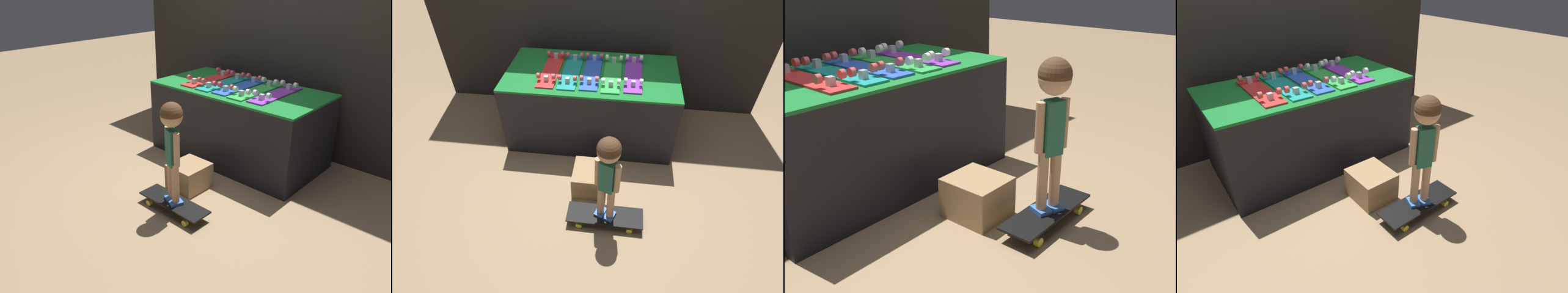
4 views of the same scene
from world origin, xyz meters
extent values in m
plane|color=#9E7F5B|center=(0.00, 0.00, 0.00)|extent=(16.00, 16.00, 0.00)
cube|color=black|center=(0.00, 0.56, 0.38)|extent=(1.73, 0.91, 0.75)
cube|color=#19752D|center=(0.00, 0.56, 0.76)|extent=(1.73, 0.91, 0.02)
cube|color=red|center=(-0.41, 0.55, 0.78)|extent=(0.17, 0.71, 0.01)
cube|color=#B7B7BC|center=(-0.41, 0.79, 0.81)|extent=(0.04, 0.04, 0.05)
cylinder|color=#D84C4C|center=(-0.34, 0.79, 0.84)|extent=(0.03, 0.05, 0.05)
cube|color=#B7B7BC|center=(-0.41, 0.32, 0.81)|extent=(0.04, 0.04, 0.05)
cylinder|color=#D84C4C|center=(-0.34, 0.32, 0.84)|extent=(0.03, 0.05, 0.05)
cylinder|color=#D84C4C|center=(-0.48, 0.32, 0.84)|extent=(0.03, 0.05, 0.05)
cube|color=teal|center=(-0.21, 0.55, 0.78)|extent=(0.17, 0.71, 0.01)
cube|color=#B7B7BC|center=(-0.21, 0.78, 0.81)|extent=(0.04, 0.04, 0.05)
cylinder|color=#D84C4C|center=(-0.13, 0.78, 0.84)|extent=(0.03, 0.05, 0.05)
cylinder|color=#D84C4C|center=(-0.28, 0.78, 0.84)|extent=(0.03, 0.05, 0.05)
cube|color=#B7B7BC|center=(-0.21, 0.31, 0.81)|extent=(0.04, 0.04, 0.05)
cylinder|color=#D84C4C|center=(-0.13, 0.31, 0.84)|extent=(0.03, 0.05, 0.05)
cylinder|color=#D84C4C|center=(-0.28, 0.31, 0.84)|extent=(0.03, 0.05, 0.05)
cube|color=blue|center=(0.00, 0.56, 0.78)|extent=(0.17, 0.71, 0.01)
cube|color=#B7B7BC|center=(0.00, 0.80, 0.81)|extent=(0.04, 0.04, 0.05)
cylinder|color=#D84C4C|center=(0.07, 0.80, 0.84)|extent=(0.03, 0.05, 0.05)
cylinder|color=#D84C4C|center=(-0.07, 0.80, 0.84)|extent=(0.03, 0.05, 0.05)
cube|color=#B7B7BC|center=(0.00, 0.33, 0.81)|extent=(0.04, 0.04, 0.05)
cylinder|color=#D84C4C|center=(0.07, 0.33, 0.84)|extent=(0.03, 0.05, 0.05)
cylinder|color=#D84C4C|center=(-0.07, 0.33, 0.84)|extent=(0.03, 0.05, 0.05)
cube|color=green|center=(0.21, 0.54, 0.78)|extent=(0.17, 0.71, 0.01)
cube|color=#B7B7BC|center=(0.21, 0.77, 0.81)|extent=(0.04, 0.04, 0.05)
cylinder|color=white|center=(0.28, 0.77, 0.84)|extent=(0.03, 0.05, 0.05)
cylinder|color=white|center=(0.13, 0.77, 0.84)|extent=(0.03, 0.05, 0.05)
cube|color=#B7B7BC|center=(0.21, 0.30, 0.81)|extent=(0.04, 0.04, 0.05)
cylinder|color=white|center=(0.28, 0.30, 0.84)|extent=(0.03, 0.05, 0.05)
cylinder|color=white|center=(0.13, 0.30, 0.84)|extent=(0.03, 0.05, 0.05)
cube|color=purple|center=(0.41, 0.57, 0.78)|extent=(0.17, 0.71, 0.01)
cube|color=#B7B7BC|center=(0.41, 0.80, 0.81)|extent=(0.04, 0.04, 0.05)
cylinder|color=white|center=(0.48, 0.80, 0.84)|extent=(0.03, 0.05, 0.05)
cylinder|color=white|center=(0.34, 0.80, 0.84)|extent=(0.03, 0.05, 0.05)
cube|color=#B7B7BC|center=(0.41, 0.33, 0.81)|extent=(0.04, 0.04, 0.05)
cylinder|color=white|center=(0.48, 0.33, 0.84)|extent=(0.03, 0.05, 0.05)
cylinder|color=white|center=(0.34, 0.33, 0.84)|extent=(0.03, 0.05, 0.05)
cube|color=black|center=(0.26, -0.65, 0.08)|extent=(0.65, 0.21, 0.01)
cube|color=#B7B7BC|center=(0.47, -0.65, 0.05)|extent=(0.04, 0.04, 0.05)
cylinder|color=yellow|center=(0.47, -0.56, 0.03)|extent=(0.05, 0.03, 0.05)
cylinder|color=yellow|center=(0.47, -0.74, 0.03)|extent=(0.05, 0.03, 0.05)
cube|color=#B7B7BC|center=(0.04, -0.65, 0.05)|extent=(0.04, 0.04, 0.05)
cylinder|color=yellow|center=(0.04, -0.56, 0.03)|extent=(0.05, 0.03, 0.05)
cylinder|color=yellow|center=(0.04, -0.74, 0.03)|extent=(0.05, 0.03, 0.05)
cube|color=#3870C6|center=(0.30, -0.66, 0.10)|extent=(0.11, 0.13, 0.03)
cylinder|color=tan|center=(0.30, -0.66, 0.29)|extent=(0.06, 0.06, 0.35)
cube|color=#3870C6|center=(0.22, -0.63, 0.10)|extent=(0.11, 0.13, 0.03)
cylinder|color=tan|center=(0.22, -0.63, 0.29)|extent=(0.06, 0.06, 0.35)
cube|color=#236651|center=(0.26, -0.65, 0.59)|extent=(0.13, 0.11, 0.30)
cylinder|color=tan|center=(0.33, -0.68, 0.60)|extent=(0.05, 0.05, 0.28)
cylinder|color=tan|center=(0.18, -0.62, 0.60)|extent=(0.05, 0.05, 0.28)
sphere|color=tan|center=(0.26, -0.65, 0.85)|extent=(0.17, 0.17, 0.17)
sphere|color=#4C331E|center=(0.26, -0.65, 0.87)|extent=(0.18, 0.18, 0.18)
cube|color=#A37F56|center=(0.08, -0.28, 0.12)|extent=(0.31, 0.33, 0.24)
camera|label=1|loc=(2.23, -2.50, 1.84)|focal=35.00mm
camera|label=2|loc=(0.30, -2.17, 2.31)|focal=28.00mm
camera|label=3|loc=(-1.72, -1.81, 1.40)|focal=42.00mm
camera|label=4|loc=(-1.10, -1.85, 1.66)|focal=28.00mm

